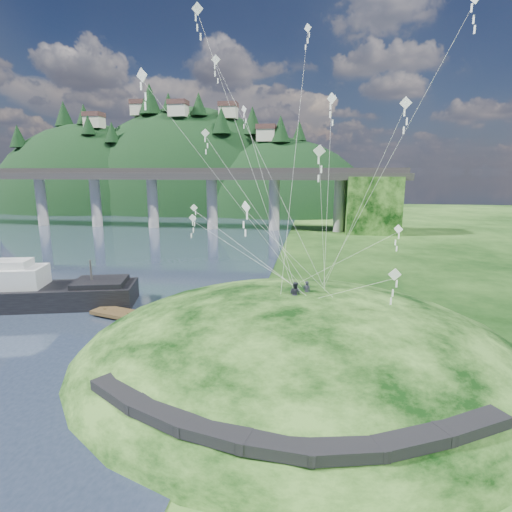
# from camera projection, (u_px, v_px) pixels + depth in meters

# --- Properties ---
(ground) EXTENTS (320.00, 320.00, 0.00)m
(ground) POSITION_uv_depth(u_px,v_px,m) (192.00, 361.00, 30.13)
(ground) COLOR black
(ground) RESTS_ON ground
(grass_hill) EXTENTS (36.00, 32.00, 13.00)m
(grass_hill) POSITION_uv_depth(u_px,v_px,m) (299.00, 374.00, 31.23)
(grass_hill) COLOR black
(grass_hill) RESTS_ON ground
(footpath) EXTENTS (22.29, 5.84, 0.83)m
(footpath) POSITION_uv_depth(u_px,v_px,m) (279.00, 425.00, 19.20)
(footpath) COLOR black
(footpath) RESTS_ON ground
(bridge) EXTENTS (160.00, 11.00, 15.00)m
(bridge) POSITION_uv_depth(u_px,v_px,m) (173.00, 190.00, 99.74)
(bridge) COLOR #2D2B2B
(bridge) RESTS_ON ground
(far_ridge) EXTENTS (153.00, 70.00, 94.50)m
(far_ridge) POSITION_uv_depth(u_px,v_px,m) (179.00, 228.00, 156.16)
(far_ridge) COLOR black
(far_ridge) RESTS_ON ground
(work_barge) EXTENTS (19.79, 9.86, 6.68)m
(work_barge) POSITION_uv_depth(u_px,v_px,m) (38.00, 291.00, 42.02)
(work_barge) COLOR black
(work_barge) RESTS_ON ground
(wooden_dock) EXTENTS (13.88, 5.87, 0.99)m
(wooden_dock) POSITION_uv_depth(u_px,v_px,m) (153.00, 320.00, 37.44)
(wooden_dock) COLOR #3D2D19
(wooden_dock) RESTS_ON ground
(kite_flyers) EXTENTS (1.75, 1.63, 1.91)m
(kite_flyers) POSITION_uv_depth(u_px,v_px,m) (298.00, 282.00, 29.99)
(kite_flyers) COLOR #252632
(kite_flyers) RESTS_ON ground
(kite_swarm) EXTENTS (20.34, 14.53, 20.71)m
(kite_swarm) POSITION_uv_depth(u_px,v_px,m) (277.00, 123.00, 29.28)
(kite_swarm) COLOR white
(kite_swarm) RESTS_ON ground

